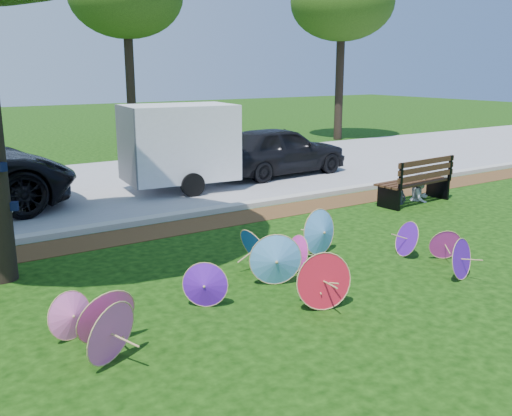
{
  "coord_description": "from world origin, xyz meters",
  "views": [
    {
      "loc": [
        -4.44,
        -5.57,
        3.13
      ],
      "look_at": [
        0.5,
        2.0,
        0.9
      ],
      "focal_mm": 40.0,
      "sensor_mm": 36.0,
      "label": 1
    }
  ],
  "objects_px": {
    "parasol_pile": "(281,269)",
    "dark_pickup": "(279,151)",
    "person_right": "(422,174)",
    "person_left": "(401,183)",
    "cargo_trailer": "(180,142)",
    "park_bench": "(413,180)"
  },
  "relations": [
    {
      "from": "parasol_pile",
      "to": "dark_pickup",
      "type": "xyz_separation_m",
      "value": [
        5.28,
        7.51,
        0.38
      ]
    },
    {
      "from": "dark_pickup",
      "to": "person_right",
      "type": "height_order",
      "value": "dark_pickup"
    },
    {
      "from": "person_left",
      "to": "cargo_trailer",
      "type": "bearing_deg",
      "value": 122.96
    },
    {
      "from": "dark_pickup",
      "to": "person_right",
      "type": "distance_m",
      "value": 4.72
    },
    {
      "from": "park_bench",
      "to": "person_left",
      "type": "height_order",
      "value": "park_bench"
    },
    {
      "from": "parasol_pile",
      "to": "person_right",
      "type": "bearing_deg",
      "value": 24.95
    },
    {
      "from": "dark_pickup",
      "to": "cargo_trailer",
      "type": "xyz_separation_m",
      "value": [
        -3.41,
        -0.38,
        0.53
      ]
    },
    {
      "from": "person_left",
      "to": "person_right",
      "type": "distance_m",
      "value": 0.72
    },
    {
      "from": "cargo_trailer",
      "to": "park_bench",
      "type": "bearing_deg",
      "value": -41.09
    },
    {
      "from": "park_bench",
      "to": "person_left",
      "type": "bearing_deg",
      "value": 167.55
    },
    {
      "from": "person_left",
      "to": "park_bench",
      "type": "bearing_deg",
      "value": -15.79
    },
    {
      "from": "park_bench",
      "to": "person_left",
      "type": "xyz_separation_m",
      "value": [
        -0.35,
        0.05,
        -0.04
      ]
    },
    {
      "from": "park_bench",
      "to": "person_right",
      "type": "height_order",
      "value": "person_right"
    },
    {
      "from": "parasol_pile",
      "to": "person_left",
      "type": "relative_size",
      "value": 6.66
    },
    {
      "from": "dark_pickup",
      "to": "park_bench",
      "type": "xyz_separation_m",
      "value": [
        0.58,
        -4.67,
        -0.19
      ]
    },
    {
      "from": "dark_pickup",
      "to": "parasol_pile",
      "type": "bearing_deg",
      "value": 141.76
    },
    {
      "from": "cargo_trailer",
      "to": "person_right",
      "type": "relative_size",
      "value": 2.12
    },
    {
      "from": "cargo_trailer",
      "to": "person_right",
      "type": "bearing_deg",
      "value": -38.35
    },
    {
      "from": "person_left",
      "to": "parasol_pile",
      "type": "bearing_deg",
      "value": -159.98
    },
    {
      "from": "parasol_pile",
      "to": "cargo_trailer",
      "type": "height_order",
      "value": "cargo_trailer"
    },
    {
      "from": "dark_pickup",
      "to": "cargo_trailer",
      "type": "bearing_deg",
      "value": 93.26
    },
    {
      "from": "parasol_pile",
      "to": "person_left",
      "type": "xyz_separation_m",
      "value": [
        5.51,
        2.89,
        0.14
      ]
    }
  ]
}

